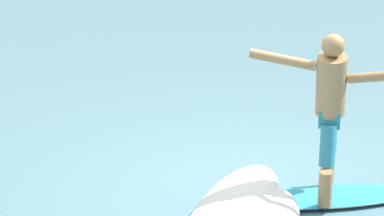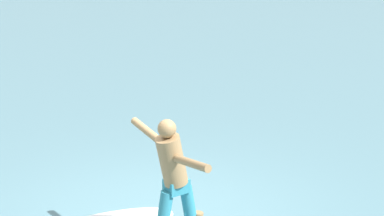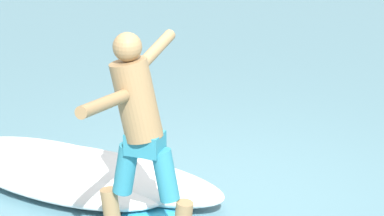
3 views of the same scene
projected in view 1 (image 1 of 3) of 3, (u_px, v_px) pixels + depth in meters
The scene contains 4 objects.
ground_plane at pixel (248, 183), 9.17m from camera, with size 200.00×200.00×0.00m, color slate.
surfboard at pixel (322, 197), 8.76m from camera, with size 1.67×1.71×0.20m.
surfer at pixel (330, 103), 8.41m from camera, with size 0.82×1.42×1.62m.
wave_foam_beside at pixel (232, 216), 8.13m from camera, with size 2.50×1.44×0.28m.
Camera 1 is at (-7.22, -4.41, 3.67)m, focal length 85.00 mm.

